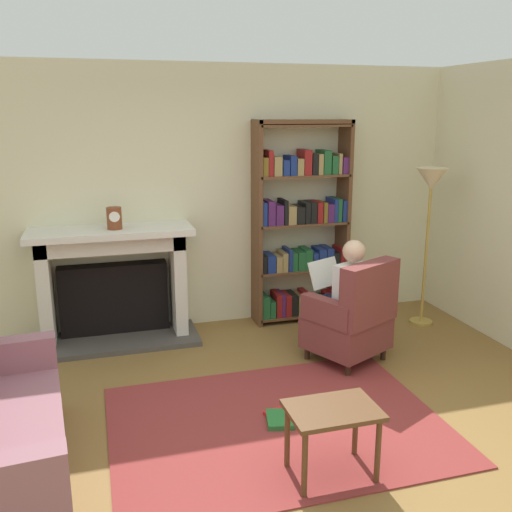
# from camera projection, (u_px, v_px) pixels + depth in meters

# --- Properties ---
(ground) EXTENTS (14.00, 14.00, 0.00)m
(ground) POSITION_uv_depth(u_px,v_px,m) (291.00, 447.00, 3.88)
(ground) COLOR olive
(back_wall) EXTENTS (5.60, 0.10, 2.70)m
(back_wall) POSITION_uv_depth(u_px,v_px,m) (211.00, 198.00, 5.92)
(back_wall) COLOR beige
(back_wall) RESTS_ON ground
(side_wall_right) EXTENTS (0.10, 5.20, 2.70)m
(side_wall_right) POSITION_uv_depth(u_px,v_px,m) (510.00, 206.00, 5.42)
(side_wall_right) COLOR beige
(side_wall_right) RESTS_ON ground
(area_rug) EXTENTS (2.40, 1.80, 0.01)m
(area_rug) POSITION_uv_depth(u_px,v_px,m) (277.00, 424.00, 4.16)
(area_rug) COLOR maroon
(area_rug) RESTS_ON ground
(fireplace) EXTENTS (1.58, 0.64, 1.15)m
(fireplace) POSITION_uv_depth(u_px,v_px,m) (113.00, 281.00, 5.59)
(fireplace) COLOR #4C4742
(fireplace) RESTS_ON ground
(mantel_clock) EXTENTS (0.14, 0.14, 0.21)m
(mantel_clock) POSITION_uv_depth(u_px,v_px,m) (114.00, 218.00, 5.34)
(mantel_clock) COLOR brown
(mantel_clock) RESTS_ON fireplace
(bookshelf) EXTENTS (1.02, 0.32, 2.15)m
(bookshelf) POSITION_uv_depth(u_px,v_px,m) (301.00, 227.00, 6.05)
(bookshelf) COLOR brown
(bookshelf) RESTS_ON ground
(armchair_reading) EXTENTS (0.85, 0.84, 0.97)m
(armchair_reading) POSITION_uv_depth(u_px,v_px,m) (353.00, 318.00, 5.11)
(armchair_reading) COLOR #331E14
(armchair_reading) RESTS_ON ground
(seated_reader) EXTENTS (0.52, 0.60, 1.14)m
(seated_reader) POSITION_uv_depth(u_px,v_px,m) (343.00, 294.00, 5.14)
(seated_reader) COLOR silver
(seated_reader) RESTS_ON ground
(side_table) EXTENTS (0.56, 0.39, 0.47)m
(side_table) POSITION_uv_depth(u_px,v_px,m) (332.00, 419.00, 3.49)
(side_table) COLOR brown
(side_table) RESTS_ON ground
(scattered_books) EXTENTS (0.24, 0.31, 0.04)m
(scattered_books) POSITION_uv_depth(u_px,v_px,m) (280.00, 418.00, 4.19)
(scattered_books) COLOR red
(scattered_books) RESTS_ON area_rug
(floor_lamp) EXTENTS (0.32, 0.32, 1.67)m
(floor_lamp) POSITION_uv_depth(u_px,v_px,m) (431.00, 193.00, 5.80)
(floor_lamp) COLOR #B7933F
(floor_lamp) RESTS_ON ground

